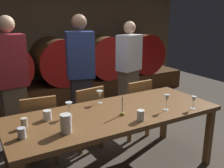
% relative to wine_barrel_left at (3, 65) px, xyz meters
% --- Properties ---
extents(ground_plane, '(8.73, 8.73, 0.00)m').
position_rel_wine_barrel_left_xyz_m(ground_plane, '(1.00, -2.62, -0.88)').
color(ground_plane, '#4C443A').
extents(back_wall, '(6.71, 0.24, 2.72)m').
position_rel_wine_barrel_left_xyz_m(back_wall, '(1.00, 0.55, 0.48)').
color(back_wall, brown).
rests_on(back_wall, ground).
extents(barrel_shelf, '(6.04, 0.90, 0.43)m').
position_rel_wine_barrel_left_xyz_m(barrel_shelf, '(1.00, -0.00, -0.66)').
color(barrel_shelf, '#4C2D16').
rests_on(barrel_shelf, ground).
extents(wine_barrel_left, '(0.92, 0.95, 0.92)m').
position_rel_wine_barrel_left_xyz_m(wine_barrel_left, '(0.00, 0.00, 0.00)').
color(wine_barrel_left, brown).
rests_on(wine_barrel_left, barrel_shelf).
extents(wine_barrel_center, '(0.92, 0.95, 0.92)m').
position_rel_wine_barrel_left_xyz_m(wine_barrel_center, '(1.01, 0.00, 0.00)').
color(wine_barrel_center, '#513319').
rests_on(wine_barrel_center, barrel_shelf).
extents(wine_barrel_right, '(0.92, 0.95, 0.92)m').
position_rel_wine_barrel_left_xyz_m(wine_barrel_right, '(2.03, 0.00, 0.00)').
color(wine_barrel_right, brown).
rests_on(wine_barrel_right, barrel_shelf).
extents(wine_barrel_far_right, '(0.92, 0.95, 0.92)m').
position_rel_wine_barrel_left_xyz_m(wine_barrel_far_right, '(3.02, 0.00, 0.00)').
color(wine_barrel_far_right, brown).
rests_on(wine_barrel_far_right, barrel_shelf).
extents(dining_table, '(2.33, 0.92, 0.76)m').
position_rel_wine_barrel_left_xyz_m(dining_table, '(0.76, -2.75, -0.18)').
color(dining_table, brown).
rests_on(dining_table, ground).
extents(chair_left, '(0.44, 0.44, 0.88)m').
position_rel_wine_barrel_left_xyz_m(chair_left, '(0.08, -2.09, -0.39)').
color(chair_left, olive).
rests_on(chair_left, ground).
extents(chair_center, '(0.44, 0.44, 0.88)m').
position_rel_wine_barrel_left_xyz_m(chair_center, '(0.73, -2.05, -0.39)').
color(chair_center, olive).
rests_on(chair_center, ground).
extents(chair_right, '(0.42, 0.42, 0.88)m').
position_rel_wine_barrel_left_xyz_m(chair_right, '(1.49, -2.09, -0.39)').
color(chair_right, olive).
rests_on(chair_right, ground).
extents(guest_left, '(0.40, 0.27, 1.78)m').
position_rel_wine_barrel_left_xyz_m(guest_left, '(-0.10, -1.63, 0.04)').
color(guest_left, brown).
rests_on(guest_left, ground).
extents(guest_center, '(0.43, 0.32, 1.79)m').
position_rel_wine_barrel_left_xyz_m(guest_center, '(0.83, -1.67, 0.05)').
color(guest_center, black).
rests_on(guest_center, ground).
extents(guest_right, '(0.43, 0.33, 1.68)m').
position_rel_wine_barrel_left_xyz_m(guest_right, '(1.71, -1.59, -0.02)').
color(guest_right, brown).
rests_on(guest_right, ground).
extents(candle_center, '(0.05, 0.05, 0.22)m').
position_rel_wine_barrel_left_xyz_m(candle_center, '(0.78, -2.86, -0.05)').
color(candle_center, olive).
rests_on(candle_center, dining_table).
extents(pitcher, '(0.10, 0.10, 0.17)m').
position_rel_wine_barrel_left_xyz_m(pitcher, '(0.12, -2.96, -0.03)').
color(pitcher, white).
rests_on(pitcher, dining_table).
extents(wine_glass_far_left, '(0.07, 0.07, 0.16)m').
position_rel_wine_barrel_left_xyz_m(wine_glass_far_left, '(0.28, -2.62, 0.00)').
color(wine_glass_far_left, white).
rests_on(wine_glass_far_left, dining_table).
extents(wine_glass_center_left, '(0.08, 0.08, 0.15)m').
position_rel_wine_barrel_left_xyz_m(wine_glass_center_left, '(0.75, -2.41, -0.00)').
color(wine_glass_center_left, silver).
rests_on(wine_glass_center_left, dining_table).
extents(wine_glass_center_right, '(0.06, 0.06, 0.18)m').
position_rel_wine_barrel_left_xyz_m(wine_glass_center_right, '(1.28, -2.98, 0.01)').
color(wine_glass_center_right, silver).
rests_on(wine_glass_center_right, dining_table).
extents(wine_glass_far_right, '(0.06, 0.06, 0.15)m').
position_rel_wine_barrel_left_xyz_m(wine_glass_far_right, '(1.57, -3.11, -0.01)').
color(wine_glass_far_right, white).
rests_on(wine_glass_far_right, dining_table).
extents(cup_far_left, '(0.07, 0.07, 0.09)m').
position_rel_wine_barrel_left_xyz_m(cup_far_left, '(-0.25, -2.87, -0.07)').
color(cup_far_left, silver).
rests_on(cup_far_left, dining_table).
extents(cup_center_left, '(0.06, 0.06, 0.10)m').
position_rel_wine_barrel_left_xyz_m(cup_center_left, '(-0.18, -2.67, -0.07)').
color(cup_center_left, beige).
rests_on(cup_center_left, dining_table).
extents(cup_center_right, '(0.08, 0.08, 0.10)m').
position_rel_wine_barrel_left_xyz_m(cup_center_right, '(0.06, -2.59, -0.07)').
color(cup_center_right, white).
rests_on(cup_center_right, dining_table).
extents(cup_far_right, '(0.08, 0.08, 0.11)m').
position_rel_wine_barrel_left_xyz_m(cup_far_right, '(0.87, -3.08, -0.06)').
color(cup_far_right, white).
rests_on(cup_far_right, dining_table).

